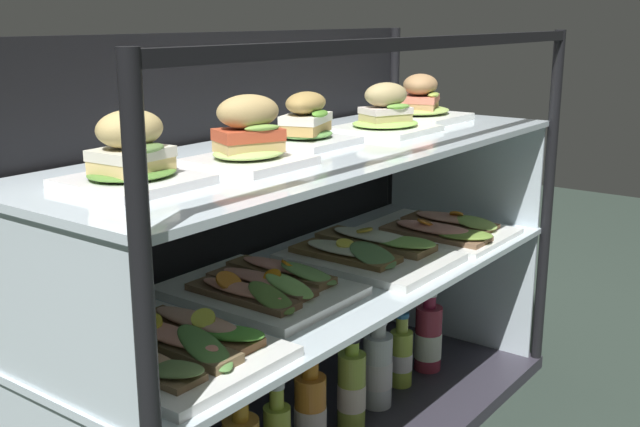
# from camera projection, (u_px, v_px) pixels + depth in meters

# --- Properties ---
(case_frame) EXTENTS (1.39, 0.51, 0.91)m
(case_frame) POSITION_uv_depth(u_px,v_px,m) (260.00, 225.00, 1.73)
(case_frame) COLOR black
(case_frame) RESTS_ON ground
(riser_lower_tier) EXTENTS (1.33, 0.45, 0.35)m
(riser_lower_tier) POSITION_uv_depth(u_px,v_px,m) (320.00, 360.00, 1.70)
(riser_lower_tier) COLOR silver
(riser_lower_tier) RESTS_ON case_base_deck
(shelf_lower_glass) EXTENTS (1.34, 0.46, 0.01)m
(shelf_lower_glass) POSITION_uv_depth(u_px,v_px,m) (320.00, 281.00, 1.66)
(shelf_lower_glass) COLOR silver
(shelf_lower_glass) RESTS_ON riser_lower_tier
(riser_upper_tier) EXTENTS (1.33, 0.45, 0.27)m
(riser_upper_tier) POSITION_uv_depth(u_px,v_px,m) (320.00, 217.00, 1.62)
(riser_upper_tier) COLOR silver
(riser_upper_tier) RESTS_ON shelf_lower_glass
(shelf_upper_glass) EXTENTS (1.34, 0.46, 0.01)m
(shelf_upper_glass) POSITION_uv_depth(u_px,v_px,m) (320.00, 150.00, 1.58)
(shelf_upper_glass) COLOR silver
(shelf_upper_glass) RESTS_ON riser_upper_tier
(plated_roll_sandwich_right_of_center) EXTENTS (0.19, 0.19, 0.12)m
(plated_roll_sandwich_right_of_center) POSITION_uv_depth(u_px,v_px,m) (132.00, 158.00, 1.20)
(plated_roll_sandwich_right_of_center) COLOR white
(plated_roll_sandwich_right_of_center) RESTS_ON shelf_upper_glass
(plated_roll_sandwich_left_of_center) EXTENTS (0.18, 0.18, 0.13)m
(plated_roll_sandwich_left_of_center) POSITION_uv_depth(u_px,v_px,m) (249.00, 140.00, 1.36)
(plated_roll_sandwich_left_of_center) COLOR white
(plated_roll_sandwich_left_of_center) RESTS_ON shelf_upper_glass
(plated_roll_sandwich_near_left_corner) EXTENTS (0.17, 0.17, 0.11)m
(plated_roll_sandwich_near_left_corner) POSITION_uv_depth(u_px,v_px,m) (307.00, 124.00, 1.60)
(plated_roll_sandwich_near_left_corner) COLOR white
(plated_roll_sandwich_near_left_corner) RESTS_ON shelf_upper_glass
(plated_roll_sandwich_center) EXTENTS (0.20, 0.20, 0.11)m
(plated_roll_sandwich_center) POSITION_uv_depth(u_px,v_px,m) (386.00, 116.00, 1.77)
(plated_roll_sandwich_center) COLOR white
(plated_roll_sandwich_center) RESTS_ON shelf_upper_glass
(plated_roll_sandwich_far_right) EXTENTS (0.21, 0.21, 0.12)m
(plated_roll_sandwich_far_right) POSITION_uv_depth(u_px,v_px,m) (420.00, 104.00, 1.96)
(plated_roll_sandwich_far_right) COLOR white
(plated_roll_sandwich_far_right) RESTS_ON shelf_upper_glass
(open_sandwich_tray_far_left) EXTENTS (0.28, 0.36, 0.07)m
(open_sandwich_tray_far_left) POSITION_uv_depth(u_px,v_px,m) (172.00, 347.00, 1.26)
(open_sandwich_tray_far_left) COLOR white
(open_sandwich_tray_far_left) RESTS_ON shelf_lower_glass
(open_sandwich_tray_far_right) EXTENTS (0.28, 0.36, 0.06)m
(open_sandwich_tray_far_right) POSITION_uv_depth(u_px,v_px,m) (264.00, 287.00, 1.54)
(open_sandwich_tray_far_right) COLOR white
(open_sandwich_tray_far_right) RESTS_ON shelf_lower_glass
(open_sandwich_tray_center) EXTENTS (0.28, 0.36, 0.06)m
(open_sandwich_tray_center) POSITION_uv_depth(u_px,v_px,m) (369.00, 252.00, 1.77)
(open_sandwich_tray_center) COLOR white
(open_sandwich_tray_center) RESTS_ON shelf_lower_glass
(open_sandwich_tray_near_left_corner) EXTENTS (0.28, 0.37, 0.05)m
(open_sandwich_tray_near_left_corner) POSITION_uv_depth(u_px,v_px,m) (443.00, 229.00, 1.97)
(open_sandwich_tray_near_left_corner) COLOR white
(open_sandwich_tray_near_left_corner) RESTS_ON shelf_lower_glass
(juice_bottle_back_right) EXTENTS (0.07, 0.07, 0.23)m
(juice_bottle_back_right) POSITION_uv_depth(u_px,v_px,m) (310.00, 412.00, 1.66)
(juice_bottle_back_right) COLOR orange
(juice_bottle_back_right) RESTS_ON case_base_deck
(juice_bottle_tucked_behind) EXTENTS (0.07, 0.07, 0.23)m
(juice_bottle_tucked_behind) POSITION_uv_depth(u_px,v_px,m) (352.00, 390.00, 1.75)
(juice_bottle_tucked_behind) COLOR #AEC74B
(juice_bottle_tucked_behind) RESTS_ON case_base_deck
(juice_bottle_front_fourth) EXTENTS (0.07, 0.07, 0.22)m
(juice_bottle_front_fourth) POSITION_uv_depth(u_px,v_px,m) (377.00, 369.00, 1.85)
(juice_bottle_front_fourth) COLOR silver
(juice_bottle_front_fourth) RESTS_ON case_base_deck
(juice_bottle_front_middle) EXTENTS (0.06, 0.06, 0.20)m
(juice_bottle_front_middle) POSITION_uv_depth(u_px,v_px,m) (401.00, 356.00, 1.95)
(juice_bottle_front_middle) COLOR #AEC843
(juice_bottle_front_middle) RESTS_ON case_base_deck
(juice_bottle_near_post) EXTENTS (0.07, 0.07, 0.22)m
(juice_bottle_near_post) POSITION_uv_depth(u_px,v_px,m) (428.00, 338.00, 2.04)
(juice_bottle_near_post) COLOR #9C2D41
(juice_bottle_near_post) RESTS_ON case_base_deck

